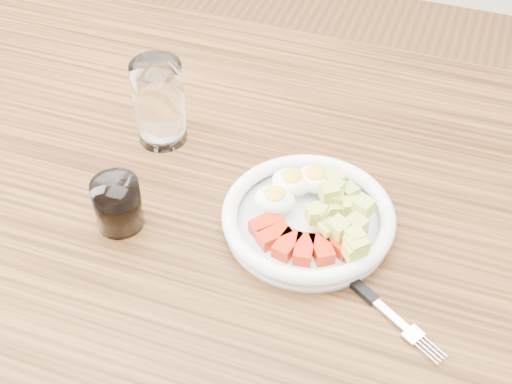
% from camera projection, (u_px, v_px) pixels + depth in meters
% --- Properties ---
extents(dining_table, '(1.50, 0.90, 0.77)m').
position_uv_depth(dining_table, '(260.00, 262.00, 1.03)').
color(dining_table, brown).
rests_on(dining_table, ground).
extents(bowl, '(0.23, 0.23, 0.06)m').
position_uv_depth(bowl, '(309.00, 216.00, 0.93)').
color(bowl, white).
rests_on(bowl, dining_table).
extents(fork, '(0.18, 0.12, 0.01)m').
position_uv_depth(fork, '(362.00, 290.00, 0.86)').
color(fork, black).
rests_on(fork, dining_table).
extents(water_glass, '(0.07, 0.07, 0.13)m').
position_uv_depth(water_glass, '(159.00, 103.00, 1.02)').
color(water_glass, white).
rests_on(water_glass, dining_table).
extents(coffee_glass, '(0.06, 0.06, 0.07)m').
position_uv_depth(coffee_glass, '(118.00, 204.00, 0.92)').
color(coffee_glass, white).
rests_on(coffee_glass, dining_table).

